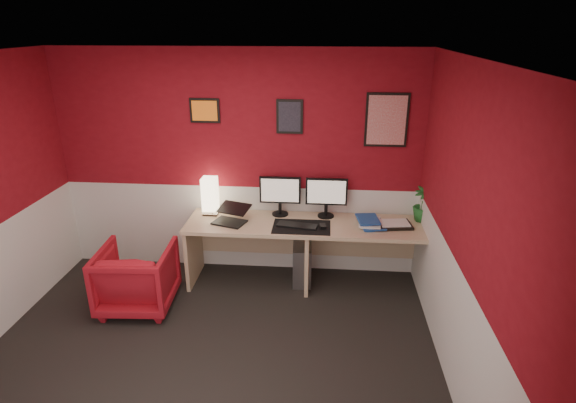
{
  "coord_description": "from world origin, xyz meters",
  "views": [
    {
      "loc": [
        0.96,
        -3.11,
        2.73
      ],
      "look_at": [
        0.6,
        1.21,
        1.05
      ],
      "focal_mm": 28.96,
      "sensor_mm": 36.0,
      "label": 1
    }
  ],
  "objects_px": {
    "pc_tower": "(302,262)",
    "monitor_left": "(280,190)",
    "monitor_right": "(327,192)",
    "zen_tray": "(394,225)",
    "armchair": "(137,277)",
    "desk": "(308,254)",
    "laptop": "(229,213)",
    "potted_plant": "(423,204)",
    "shoji_lamp": "(210,197)"
  },
  "relations": [
    {
      "from": "armchair",
      "to": "monitor_left",
      "type": "bearing_deg",
      "value": -153.45
    },
    {
      "from": "pc_tower",
      "to": "desk",
      "type": "bearing_deg",
      "value": -52.94
    },
    {
      "from": "shoji_lamp",
      "to": "armchair",
      "type": "relative_size",
      "value": 0.55
    },
    {
      "from": "monitor_right",
      "to": "monitor_left",
      "type": "bearing_deg",
      "value": 178.88
    },
    {
      "from": "monitor_right",
      "to": "pc_tower",
      "type": "xyz_separation_m",
      "value": [
        -0.25,
        -0.13,
        -0.8
      ]
    },
    {
      "from": "laptop",
      "to": "potted_plant",
      "type": "height_order",
      "value": "potted_plant"
    },
    {
      "from": "pc_tower",
      "to": "monitor_left",
      "type": "bearing_deg",
      "value": 149.15
    },
    {
      "from": "laptop",
      "to": "potted_plant",
      "type": "bearing_deg",
      "value": 24.93
    },
    {
      "from": "desk",
      "to": "zen_tray",
      "type": "distance_m",
      "value": 0.98
    },
    {
      "from": "pc_tower",
      "to": "armchair",
      "type": "distance_m",
      "value": 1.76
    },
    {
      "from": "laptop",
      "to": "monitor_left",
      "type": "bearing_deg",
      "value": 46.45
    },
    {
      "from": "monitor_right",
      "to": "potted_plant",
      "type": "relative_size",
      "value": 1.52
    },
    {
      "from": "monitor_right",
      "to": "armchair",
      "type": "relative_size",
      "value": 0.8
    },
    {
      "from": "pc_tower",
      "to": "armchair",
      "type": "relative_size",
      "value": 0.62
    },
    {
      "from": "shoji_lamp",
      "to": "laptop",
      "type": "bearing_deg",
      "value": -43.39
    },
    {
      "from": "monitor_left",
      "to": "zen_tray",
      "type": "bearing_deg",
      "value": -9.69
    },
    {
      "from": "laptop",
      "to": "pc_tower",
      "type": "relative_size",
      "value": 0.73
    },
    {
      "from": "monitor_left",
      "to": "pc_tower",
      "type": "bearing_deg",
      "value": -28.08
    },
    {
      "from": "monitor_right",
      "to": "zen_tray",
      "type": "bearing_deg",
      "value": -15.51
    },
    {
      "from": "laptop",
      "to": "pc_tower",
      "type": "height_order",
      "value": "laptop"
    },
    {
      "from": "potted_plant",
      "to": "armchair",
      "type": "xyz_separation_m",
      "value": [
        -2.91,
        -0.76,
        -0.59
      ]
    },
    {
      "from": "desk",
      "to": "zen_tray",
      "type": "xyz_separation_m",
      "value": [
        0.9,
        0.0,
        0.38
      ]
    },
    {
      "from": "desk",
      "to": "potted_plant",
      "type": "xyz_separation_m",
      "value": [
        1.22,
        0.18,
        0.56
      ]
    },
    {
      "from": "monitor_left",
      "to": "armchair",
      "type": "distance_m",
      "value": 1.73
    },
    {
      "from": "laptop",
      "to": "zen_tray",
      "type": "height_order",
      "value": "laptop"
    },
    {
      "from": "monitor_left",
      "to": "zen_tray",
      "type": "height_order",
      "value": "monitor_left"
    },
    {
      "from": "potted_plant",
      "to": "pc_tower",
      "type": "distance_m",
      "value": 1.46
    },
    {
      "from": "monitor_right",
      "to": "desk",
      "type": "bearing_deg",
      "value": -132.16
    },
    {
      "from": "monitor_left",
      "to": "zen_tray",
      "type": "distance_m",
      "value": 1.27
    },
    {
      "from": "shoji_lamp",
      "to": "monitor_right",
      "type": "distance_m",
      "value": 1.28
    },
    {
      "from": "monitor_left",
      "to": "zen_tray",
      "type": "xyz_separation_m",
      "value": [
        1.22,
        -0.21,
        -0.28
      ]
    },
    {
      "from": "laptop",
      "to": "monitor_left",
      "type": "height_order",
      "value": "monitor_left"
    },
    {
      "from": "potted_plant",
      "to": "armchair",
      "type": "relative_size",
      "value": 0.53
    },
    {
      "from": "monitor_left",
      "to": "armchair",
      "type": "bearing_deg",
      "value": -149.99
    },
    {
      "from": "desk",
      "to": "armchair",
      "type": "distance_m",
      "value": 1.79
    },
    {
      "from": "desk",
      "to": "potted_plant",
      "type": "bearing_deg",
      "value": 8.33
    },
    {
      "from": "laptop",
      "to": "monitor_right",
      "type": "distance_m",
      "value": 1.07
    },
    {
      "from": "laptop",
      "to": "monitor_right",
      "type": "height_order",
      "value": "monitor_right"
    },
    {
      "from": "shoji_lamp",
      "to": "pc_tower",
      "type": "xyz_separation_m",
      "value": [
        1.03,
        -0.1,
        -0.7
      ]
    },
    {
      "from": "desk",
      "to": "zen_tray",
      "type": "height_order",
      "value": "zen_tray"
    },
    {
      "from": "shoji_lamp",
      "to": "monitor_left",
      "type": "relative_size",
      "value": 0.69
    },
    {
      "from": "monitor_right",
      "to": "potted_plant",
      "type": "distance_m",
      "value": 1.04
    },
    {
      "from": "zen_tray",
      "to": "laptop",
      "type": "bearing_deg",
      "value": -177.77
    },
    {
      "from": "zen_tray",
      "to": "armchair",
      "type": "relative_size",
      "value": 0.48
    },
    {
      "from": "desk",
      "to": "monitor_right",
      "type": "distance_m",
      "value": 0.71
    },
    {
      "from": "desk",
      "to": "pc_tower",
      "type": "xyz_separation_m",
      "value": [
        -0.06,
        0.08,
        -0.14
      ]
    },
    {
      "from": "monitor_right",
      "to": "potted_plant",
      "type": "bearing_deg",
      "value": -1.42
    },
    {
      "from": "laptop",
      "to": "armchair",
      "type": "relative_size",
      "value": 0.46
    },
    {
      "from": "monitor_left",
      "to": "desk",
      "type": "bearing_deg",
      "value": -33.55
    },
    {
      "from": "monitor_left",
      "to": "monitor_right",
      "type": "height_order",
      "value": "same"
    }
  ]
}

